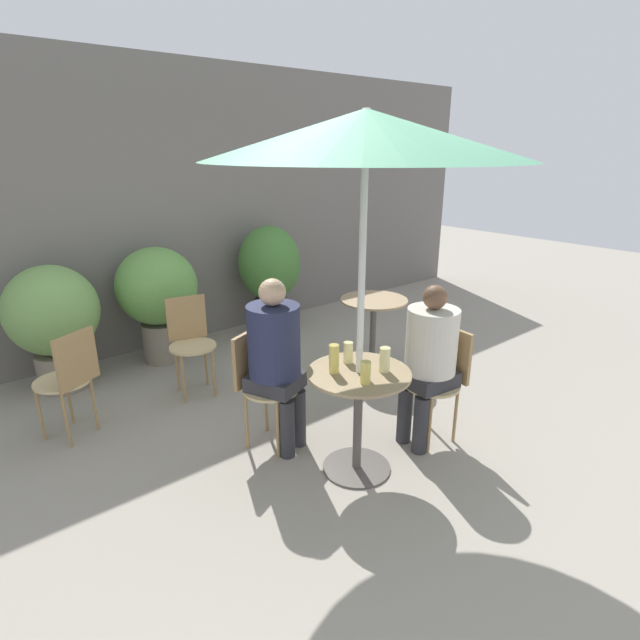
{
  "coord_description": "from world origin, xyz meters",
  "views": [
    {
      "loc": [
        -1.9,
        -1.97,
        2.11
      ],
      "look_at": [
        0.17,
        0.54,
        0.99
      ],
      "focal_mm": 28.0,
      "sensor_mm": 36.0,
      "label": 1
    }
  ],
  "objects_px": {
    "cafe_table_near": "(358,403)",
    "beer_glass_3": "(385,360)",
    "potted_plant_1": "(157,292)",
    "beer_glass_1": "(334,359)",
    "bistro_chair_0": "(441,373)",
    "potted_plant_0": "(53,317)",
    "beer_glass_2": "(365,372)",
    "seated_person_0": "(429,353)",
    "beer_glass_0": "(348,352)",
    "bistro_chair_1": "(260,377)",
    "cafe_table_far": "(373,323)",
    "umbrella": "(366,136)",
    "seated_person_1": "(276,352)",
    "bistro_chair_3": "(190,335)",
    "potted_plant_2": "(270,270)",
    "bistro_chair_2": "(70,374)"
  },
  "relations": [
    {
      "from": "potted_plant_0",
      "to": "umbrella",
      "type": "bearing_deg",
      "value": -64.89
    },
    {
      "from": "seated_person_1",
      "to": "cafe_table_far",
      "type": "bearing_deg",
      "value": -4.49
    },
    {
      "from": "cafe_table_near",
      "to": "bistro_chair_1",
      "type": "relative_size",
      "value": 0.85
    },
    {
      "from": "beer_glass_0",
      "to": "beer_glass_3",
      "type": "xyz_separation_m",
      "value": [
        0.09,
        -0.26,
        0.01
      ]
    },
    {
      "from": "seated_person_0",
      "to": "beer_glass_0",
      "type": "bearing_deg",
      "value": -105.11
    },
    {
      "from": "cafe_table_near",
      "to": "umbrella",
      "type": "distance_m",
      "value": 1.67
    },
    {
      "from": "cafe_table_far",
      "to": "potted_plant_1",
      "type": "xyz_separation_m",
      "value": [
        -1.51,
        1.57,
        0.24
      ]
    },
    {
      "from": "beer_glass_1",
      "to": "umbrella",
      "type": "bearing_deg",
      "value": -36.6
    },
    {
      "from": "beer_glass_1",
      "to": "seated_person_0",
      "type": "bearing_deg",
      "value": -12.41
    },
    {
      "from": "seated_person_0",
      "to": "seated_person_1",
      "type": "bearing_deg",
      "value": -120.03
    },
    {
      "from": "cafe_table_far",
      "to": "potted_plant_0",
      "type": "xyz_separation_m",
      "value": [
        -2.49,
        1.54,
        0.19
      ]
    },
    {
      "from": "cafe_table_near",
      "to": "beer_glass_3",
      "type": "relative_size",
      "value": 4.47
    },
    {
      "from": "bistro_chair_2",
      "to": "beer_glass_0",
      "type": "relative_size",
      "value": 5.94
    },
    {
      "from": "cafe_table_near",
      "to": "bistro_chair_0",
      "type": "height_order",
      "value": "bistro_chair_0"
    },
    {
      "from": "bistro_chair_3",
      "to": "potted_plant_2",
      "type": "bearing_deg",
      "value": 43.65
    },
    {
      "from": "bistro_chair_0",
      "to": "potted_plant_1",
      "type": "bearing_deg",
      "value": -153.21
    },
    {
      "from": "beer_glass_2",
      "to": "seated_person_0",
      "type": "bearing_deg",
      "value": 5.89
    },
    {
      "from": "bistro_chair_0",
      "to": "potted_plant_0",
      "type": "distance_m",
      "value": 3.39
    },
    {
      "from": "seated_person_1",
      "to": "potted_plant_0",
      "type": "xyz_separation_m",
      "value": [
        -0.98,
        2.07,
        -0.07
      ]
    },
    {
      "from": "bistro_chair_1",
      "to": "beer_glass_2",
      "type": "bearing_deg",
      "value": -98.72
    },
    {
      "from": "bistro_chair_2",
      "to": "beer_glass_3",
      "type": "bearing_deg",
      "value": 102.5
    },
    {
      "from": "bistro_chair_3",
      "to": "beer_glass_1",
      "type": "distance_m",
      "value": 1.77
    },
    {
      "from": "bistro_chair_1",
      "to": "beer_glass_3",
      "type": "bearing_deg",
      "value": -84.88
    },
    {
      "from": "bistro_chair_2",
      "to": "beer_glass_1",
      "type": "relative_size",
      "value": 4.51
    },
    {
      "from": "beer_glass_0",
      "to": "potted_plant_2",
      "type": "xyz_separation_m",
      "value": [
        1.07,
        2.53,
        -0.05
      ]
    },
    {
      "from": "bistro_chair_3",
      "to": "potted_plant_1",
      "type": "height_order",
      "value": "potted_plant_1"
    },
    {
      "from": "bistro_chair_1",
      "to": "cafe_table_far",
      "type": "bearing_deg",
      "value": -9.63
    },
    {
      "from": "beer_glass_3",
      "to": "potted_plant_2",
      "type": "xyz_separation_m",
      "value": [
        0.98,
        2.78,
        -0.06
      ]
    },
    {
      "from": "seated_person_1",
      "to": "bistro_chair_3",
      "type": "bearing_deg",
      "value": 69.57
    },
    {
      "from": "bistro_chair_1",
      "to": "beer_glass_1",
      "type": "distance_m",
      "value": 0.71
    },
    {
      "from": "cafe_table_far",
      "to": "beer_glass_1",
      "type": "bearing_deg",
      "value": -144.03
    },
    {
      "from": "potted_plant_1",
      "to": "beer_glass_1",
      "type": "bearing_deg",
      "value": -87.15
    },
    {
      "from": "bistro_chair_3",
      "to": "bistro_chair_1",
      "type": "bearing_deg",
      "value": -76.34
    },
    {
      "from": "beer_glass_2",
      "to": "umbrella",
      "type": "bearing_deg",
      "value": 59.49
    },
    {
      "from": "cafe_table_near",
      "to": "potted_plant_1",
      "type": "height_order",
      "value": "potted_plant_1"
    },
    {
      "from": "beer_glass_2",
      "to": "potted_plant_2",
      "type": "relative_size",
      "value": 0.11
    },
    {
      "from": "cafe_table_near",
      "to": "cafe_table_far",
      "type": "bearing_deg",
      "value": 41.37
    },
    {
      "from": "bistro_chair_2",
      "to": "umbrella",
      "type": "height_order",
      "value": "umbrella"
    },
    {
      "from": "cafe_table_near",
      "to": "bistro_chair_3",
      "type": "xyz_separation_m",
      "value": [
        -0.33,
        1.83,
        0.02
      ]
    },
    {
      "from": "beer_glass_1",
      "to": "potted_plant_1",
      "type": "distance_m",
      "value": 2.58
    },
    {
      "from": "bistro_chair_2",
      "to": "seated_person_0",
      "type": "height_order",
      "value": "seated_person_0"
    },
    {
      "from": "bistro_chair_1",
      "to": "beer_glass_1",
      "type": "xyz_separation_m",
      "value": [
        0.18,
        -0.61,
        0.3
      ]
    },
    {
      "from": "potted_plant_2",
      "to": "bistro_chair_2",
      "type": "bearing_deg",
      "value": -157.3
    },
    {
      "from": "cafe_table_far",
      "to": "beer_glass_0",
      "type": "relative_size",
      "value": 5.05
    },
    {
      "from": "cafe_table_far",
      "to": "bistro_chair_0",
      "type": "xyz_separation_m",
      "value": [
        -0.48,
        -1.19,
        0.04
      ]
    },
    {
      "from": "seated_person_1",
      "to": "potted_plant_1",
      "type": "relative_size",
      "value": 1.08
    },
    {
      "from": "bistro_chair_1",
      "to": "seated_person_0",
      "type": "bearing_deg",
      "value": -63.43
    },
    {
      "from": "beer_glass_2",
      "to": "umbrella",
      "type": "xyz_separation_m",
      "value": [
        0.08,
        0.14,
        1.37
      ]
    },
    {
      "from": "cafe_table_far",
      "to": "umbrella",
      "type": "distance_m",
      "value": 2.37
    },
    {
      "from": "potted_plant_0",
      "to": "potted_plant_1",
      "type": "distance_m",
      "value": 0.98
    }
  ]
}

